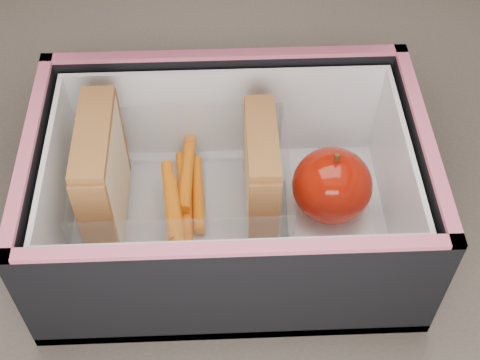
% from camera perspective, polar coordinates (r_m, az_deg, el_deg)
% --- Properties ---
extents(kitchen_table, '(1.20, 0.80, 0.75)m').
position_cam_1_polar(kitchen_table, '(0.74, 4.43, -4.68)').
color(kitchen_table, '#62574C').
rests_on(kitchen_table, ground).
extents(lunch_bag, '(0.33, 0.34, 0.30)m').
position_cam_1_polar(lunch_bag, '(0.58, -0.97, 0.08)').
color(lunch_bag, black).
rests_on(lunch_bag, kitchen_table).
extents(plastic_tub, '(0.19, 0.13, 0.08)m').
position_cam_1_polar(plastic_tub, '(0.60, -4.83, -0.67)').
color(plastic_tub, white).
rests_on(plastic_tub, lunch_bag).
extents(sandwich_left, '(0.03, 0.10, 0.11)m').
position_cam_1_polar(sandwich_left, '(0.59, -11.65, 0.44)').
color(sandwich_left, beige).
rests_on(sandwich_left, plastic_tub).
extents(sandwich_right, '(0.03, 0.09, 0.10)m').
position_cam_1_polar(sandwich_right, '(0.59, 1.79, 0.53)').
color(sandwich_right, beige).
rests_on(sandwich_right, plastic_tub).
extents(carrot_sticks, '(0.04, 0.15, 0.03)m').
position_cam_1_polar(carrot_sticks, '(0.62, -4.79, -1.08)').
color(carrot_sticks, '#D84C01').
rests_on(carrot_sticks, plastic_tub).
extents(paper_napkin, '(0.08, 0.08, 0.01)m').
position_cam_1_polar(paper_napkin, '(0.63, 7.59, -2.72)').
color(paper_napkin, white).
rests_on(paper_napkin, lunch_bag).
extents(red_apple, '(0.08, 0.08, 0.08)m').
position_cam_1_polar(red_apple, '(0.60, 7.86, -0.47)').
color(red_apple, '#890E03').
rests_on(red_apple, paper_napkin).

